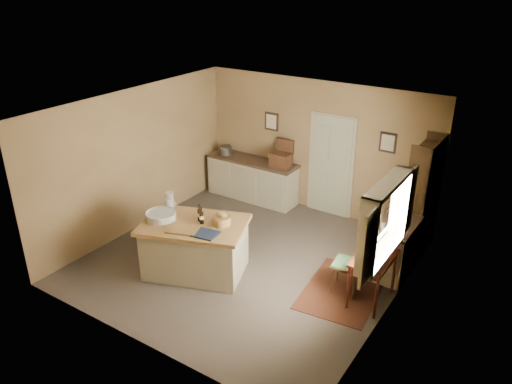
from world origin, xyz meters
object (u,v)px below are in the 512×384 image
desk_chair (347,265)px  shelving_unit (425,197)px  sideboard (253,178)px  work_island (195,246)px  writing_desk (374,263)px  right_cabinet (394,247)px

desk_chair → shelving_unit: bearing=64.3°
sideboard → desk_chair: sideboard is taller
work_island → writing_desk: size_ratio=2.32×
writing_desk → desk_chair: size_ratio=0.89×
writing_desk → right_cabinet: 1.00m
work_island → shelving_unit: (2.89, 2.74, 0.55)m
writing_desk → right_cabinet: (-0.00, 0.98, -0.21)m
sideboard → right_cabinet: sideboard is taller
shelving_unit → right_cabinet: bearing=-99.4°
sideboard → shelving_unit: size_ratio=0.99×
sideboard → writing_desk: bearing=-30.8°
sideboard → writing_desk: (3.54, -2.11, 0.18)m
sideboard → right_cabinet: 3.72m
writing_desk → sideboard: bearing=149.2°
writing_desk → shelving_unit: bearing=85.4°
work_island → shelving_unit: size_ratio=0.94×
work_island → sideboard: size_ratio=0.95×
sideboard → shelving_unit: (3.70, -0.20, 0.55)m
sideboard → shelving_unit: 3.74m
work_island → sideboard: work_island is taller
work_island → right_cabinet: work_island is taller
writing_desk → right_cabinet: right_cabinet is taller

